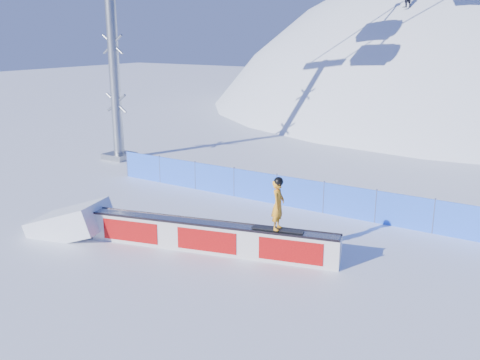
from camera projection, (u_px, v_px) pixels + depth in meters
The scene contains 6 objects.
ground at pixel (293, 260), 15.99m from camera, with size 160.00×160.00×0.00m, color white.
snow_hill at pixel (473, 280), 55.00m from camera, with size 64.00×64.00×64.00m.
safety_fence at pixel (349, 202), 19.49m from camera, with size 22.05×0.05×1.30m.
rail_box at pixel (210, 237), 16.49m from camera, with size 7.93×2.53×0.97m.
snow_ramp at pixel (71, 233), 18.11m from camera, with size 2.47×1.65×0.93m, color white, non-canonical shape.
snowboarder at pixel (278, 204), 15.51m from camera, with size 1.57×0.65×1.62m.
Camera 1 is at (6.56, -13.33, 6.56)m, focal length 40.00 mm.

